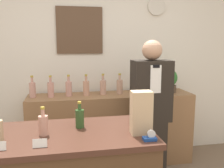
# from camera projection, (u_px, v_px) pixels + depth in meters

# --- Properties ---
(back_wall) EXTENTS (5.20, 0.09, 2.70)m
(back_wall) POSITION_uv_depth(u_px,v_px,m) (95.00, 58.00, 3.33)
(back_wall) COLOR silver
(back_wall) RESTS_ON ground_plane
(back_shelf) EXTENTS (2.07, 0.47, 0.91)m
(back_shelf) POSITION_uv_depth(u_px,v_px,m) (111.00, 129.00, 3.22)
(back_shelf) COLOR #8E6642
(back_shelf) RESTS_ON ground_plane
(shopkeeper) EXTENTS (0.40, 0.25, 1.59)m
(shopkeeper) POSITION_uv_depth(u_px,v_px,m) (150.00, 115.00, 2.67)
(shopkeeper) COLOR black
(shopkeeper) RESTS_ON ground_plane
(potted_plant) EXTENTS (0.23, 0.23, 0.31)m
(potted_plant) POSITION_uv_depth(u_px,v_px,m) (168.00, 80.00, 3.25)
(potted_plant) COLOR #4C3D2D
(potted_plant) RESTS_ON back_shelf
(paper_bag) EXTENTS (0.15, 0.12, 0.32)m
(paper_bag) POSITION_uv_depth(u_px,v_px,m) (141.00, 113.00, 1.81)
(paper_bag) COLOR tan
(paper_bag) RESTS_ON display_counter
(tape_dispenser) EXTENTS (0.09, 0.06, 0.07)m
(tape_dispenser) POSITION_uv_depth(u_px,v_px,m) (150.00, 137.00, 1.70)
(tape_dispenser) COLOR #1E4799
(tape_dispenser) RESTS_ON display_counter
(price_card_right) EXTENTS (0.09, 0.02, 0.06)m
(price_card_right) POSITION_uv_depth(u_px,v_px,m) (40.00, 143.00, 1.58)
(price_card_right) COLOR white
(price_card_right) RESTS_ON display_counter
(counter_bottle_1) EXTENTS (0.07, 0.07, 0.21)m
(counter_bottle_1) POSITION_uv_depth(u_px,v_px,m) (43.00, 125.00, 1.79)
(counter_bottle_1) COLOR tan
(counter_bottle_1) RESTS_ON display_counter
(counter_bottle_2) EXTENTS (0.07, 0.07, 0.21)m
(counter_bottle_2) POSITION_uv_depth(u_px,v_px,m) (80.00, 118.00, 1.95)
(counter_bottle_2) COLOR #2E5025
(counter_bottle_2) RESTS_ON display_counter
(shelf_bottle_0) EXTENTS (0.08, 0.08, 0.26)m
(shelf_bottle_0) POSITION_uv_depth(u_px,v_px,m) (32.00, 89.00, 2.96)
(shelf_bottle_0) COLOR tan
(shelf_bottle_0) RESTS_ON back_shelf
(shelf_bottle_1) EXTENTS (0.08, 0.08, 0.26)m
(shelf_bottle_1) POSITION_uv_depth(u_px,v_px,m) (51.00, 89.00, 2.97)
(shelf_bottle_1) COLOR tan
(shelf_bottle_1) RESTS_ON back_shelf
(shelf_bottle_2) EXTENTS (0.08, 0.08, 0.26)m
(shelf_bottle_2) POSITION_uv_depth(u_px,v_px,m) (69.00, 88.00, 3.04)
(shelf_bottle_2) COLOR tan
(shelf_bottle_2) RESTS_ON back_shelf
(shelf_bottle_3) EXTENTS (0.08, 0.08, 0.26)m
(shelf_bottle_3) POSITION_uv_depth(u_px,v_px,m) (86.00, 88.00, 3.08)
(shelf_bottle_3) COLOR tan
(shelf_bottle_3) RESTS_ON back_shelf
(shelf_bottle_4) EXTENTS (0.08, 0.08, 0.26)m
(shelf_bottle_4) POSITION_uv_depth(u_px,v_px,m) (103.00, 87.00, 3.13)
(shelf_bottle_4) COLOR tan
(shelf_bottle_4) RESTS_ON back_shelf
(shelf_bottle_5) EXTENTS (0.08, 0.08, 0.26)m
(shelf_bottle_5) POSITION_uv_depth(u_px,v_px,m) (120.00, 86.00, 3.17)
(shelf_bottle_5) COLOR tan
(shelf_bottle_5) RESTS_ON back_shelf
(shelf_bottle_6) EXTENTS (0.08, 0.08, 0.26)m
(shelf_bottle_6) POSITION_uv_depth(u_px,v_px,m) (136.00, 86.00, 3.18)
(shelf_bottle_6) COLOR tan
(shelf_bottle_6) RESTS_ON back_shelf
(shelf_bottle_7) EXTENTS (0.08, 0.08, 0.26)m
(shelf_bottle_7) POSITION_uv_depth(u_px,v_px,m) (151.00, 85.00, 3.25)
(shelf_bottle_7) COLOR tan
(shelf_bottle_7) RESTS_ON back_shelf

